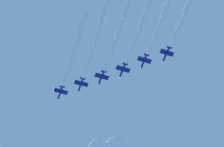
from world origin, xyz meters
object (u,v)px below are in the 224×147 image
jet_lead (77,42)px  jet_port_outer (188,4)px  jet_port_inner (99,32)px  jet_port_mid (144,17)px  jet_starboard_mid (167,5)px  jet_starboard_inner (121,25)px

jet_lead → jet_port_outer: size_ratio=1.12×
jet_port_inner → jet_port_mid: (22.64, 11.69, -1.69)m
jet_lead → jet_port_mid: jet_lead is taller
jet_lead → jet_port_outer: (55.91, 28.14, -0.95)m
jet_port_inner → jet_starboard_mid: jet_port_inner is taller
jet_port_mid → jet_starboard_inner: bearing=-154.9°
jet_lead → jet_starboard_inner: size_ratio=1.01×
jet_starboard_mid → jet_lead: bearing=-156.8°
jet_starboard_mid → jet_port_outer: size_ratio=1.13×
jet_starboard_inner → jet_port_outer: 36.83m
jet_port_inner → jet_port_outer: 49.65m
jet_lead → jet_starboard_inner: jet_lead is taller
jet_port_mid → jet_starboard_mid: jet_starboard_mid is taller
jet_port_inner → jet_starboard_inner: jet_port_inner is taller
jet_port_mid → jet_port_outer: bearing=29.4°
jet_port_inner → jet_starboard_mid: 39.19m
jet_starboard_inner → jet_port_outer: size_ratio=1.10×
jet_port_mid → jet_port_outer: size_ratio=1.09×
jet_port_outer → jet_starboard_inner: bearing=-152.1°
jet_lead → jet_starboard_inner: (23.38, 10.89, -0.45)m
jet_port_mid → jet_lead: bearing=-155.0°
jet_port_mid → jet_starboard_mid: bearing=18.1°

